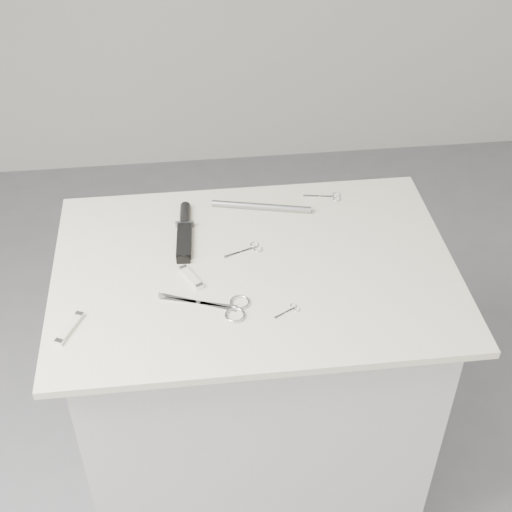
{
  "coord_description": "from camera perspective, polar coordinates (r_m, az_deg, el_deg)",
  "views": [
    {
      "loc": [
        -0.15,
        -1.34,
        2.07
      ],
      "look_at": [
        0.01,
        0.04,
        0.92
      ],
      "focal_mm": 50.0,
      "sensor_mm": 36.0,
      "label": 1
    }
  ],
  "objects": [
    {
      "name": "metal_rail",
      "position": [
        1.96,
        0.42,
        3.98
      ],
      "size": [
        0.27,
        0.08,
        0.02
      ],
      "primitive_type": "cylinder",
      "rotation": [
        0.0,
        1.57,
        -0.23
      ],
      "color": "gray",
      "rests_on": "display_board"
    },
    {
      "name": "embroidery_scissors_a",
      "position": [
        1.82,
        -0.59,
        0.53
      ],
      "size": [
        0.1,
        0.06,
        0.0
      ],
      "rotation": [
        0.0,
        0.0,
        0.36
      ],
      "color": "silver",
      "rests_on": "display_board"
    },
    {
      "name": "sheathed_knife",
      "position": [
        1.89,
        -5.74,
        2.19
      ],
      "size": [
        0.05,
        0.23,
        0.03
      ],
      "rotation": [
        0.0,
        0.0,
        1.51
      ],
      "color": "black",
      "rests_on": "display_board"
    },
    {
      "name": "ground",
      "position": [
        2.48,
        -0.08,
        -17.35
      ],
      "size": [
        4.0,
        4.0,
        0.01
      ],
      "primitive_type": "cube",
      "color": "slate",
      "rests_on": "ground"
    },
    {
      "name": "embroidery_scissors_b",
      "position": [
        2.02,
        5.84,
        4.76
      ],
      "size": [
        0.11,
        0.05,
        0.0
      ],
      "rotation": [
        0.0,
        0.0,
        -0.17
      ],
      "color": "silver",
      "rests_on": "display_board"
    },
    {
      "name": "plinth",
      "position": [
        2.11,
        -0.09,
        -10.59
      ],
      "size": [
        0.9,
        0.6,
        0.9
      ],
      "primitive_type": "cube",
      "color": "beige",
      "rests_on": "ground"
    },
    {
      "name": "pocket_knife_b",
      "position": [
        1.74,
        -5.21,
        -1.71
      ],
      "size": [
        0.06,
        0.09,
        0.01
      ],
      "rotation": [
        0.0,
        0.0,
        2.04
      ],
      "color": "beige",
      "rests_on": "display_board"
    },
    {
      "name": "pocket_knife_a",
      "position": [
        1.66,
        -14.69,
        -5.59
      ],
      "size": [
        0.06,
        0.1,
        0.01
      ],
      "rotation": [
        0.0,
        0.0,
        1.13
      ],
      "color": "beige",
      "rests_on": "display_board"
    },
    {
      "name": "tiny_scissors",
      "position": [
        1.66,
        2.7,
        -4.37
      ],
      "size": [
        0.07,
        0.05,
        0.0
      ],
      "rotation": [
        0.0,
        0.0,
        0.51
      ],
      "color": "silver",
      "rests_on": "display_board"
    },
    {
      "name": "display_board",
      "position": [
        1.78,
        -0.11,
        -1.06
      ],
      "size": [
        1.0,
        0.7,
        0.02
      ],
      "primitive_type": "cube",
      "color": "beige",
      "rests_on": "plinth"
    },
    {
      "name": "large_shears",
      "position": [
        1.66,
        -2.63,
        -4.05
      ],
      "size": [
        0.21,
        0.12,
        0.01
      ],
      "rotation": [
        0.0,
        0.0,
        -0.35
      ],
      "color": "silver",
      "rests_on": "display_board"
    }
  ]
}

